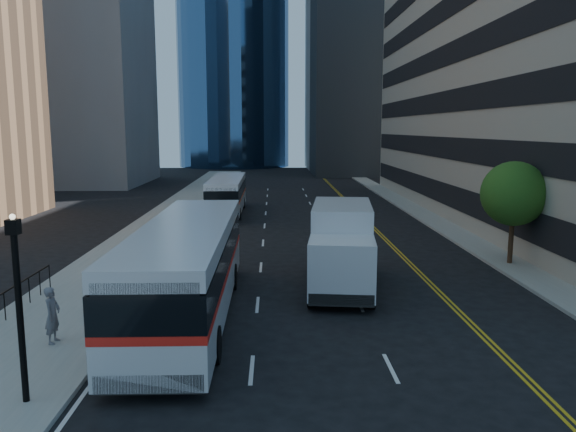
{
  "coord_description": "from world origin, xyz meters",
  "views": [
    {
      "loc": [
        -2.85,
        -19.18,
        6.82
      ],
      "look_at": [
        -2.18,
        6.57,
        2.8
      ],
      "focal_mm": 35.0,
      "sensor_mm": 36.0,
      "label": 1
    }
  ],
  "objects_px": {
    "box_truck": "(342,245)",
    "bus_rear": "(227,194)",
    "bus_front": "(188,267)",
    "street_tree": "(514,194)",
    "lamp_post": "(19,301)",
    "pedestrian": "(52,315)"
  },
  "relations": [
    {
      "from": "box_truck",
      "to": "bus_rear",
      "type": "bearing_deg",
      "value": 114.07
    },
    {
      "from": "bus_rear",
      "to": "bus_front",
      "type": "bearing_deg",
      "value": -88.77
    },
    {
      "from": "street_tree",
      "to": "lamp_post",
      "type": "relative_size",
      "value": 1.12
    },
    {
      "from": "pedestrian",
      "to": "box_truck",
      "type": "bearing_deg",
      "value": -52.07
    },
    {
      "from": "street_tree",
      "to": "bus_front",
      "type": "relative_size",
      "value": 0.38
    },
    {
      "from": "bus_front",
      "to": "pedestrian",
      "type": "bearing_deg",
      "value": -145.33
    },
    {
      "from": "box_truck",
      "to": "pedestrian",
      "type": "xyz_separation_m",
      "value": [
        -9.86,
        -6.53,
        -0.81
      ]
    },
    {
      "from": "lamp_post",
      "to": "pedestrian",
      "type": "xyz_separation_m",
      "value": [
        -0.79,
        3.86,
        -1.67
      ]
    },
    {
      "from": "lamp_post",
      "to": "bus_rear",
      "type": "xyz_separation_m",
      "value": [
        2.4,
        31.95,
        -1.13
      ]
    },
    {
      "from": "bus_rear",
      "to": "street_tree",
      "type": "bearing_deg",
      "value": -49.24
    },
    {
      "from": "pedestrian",
      "to": "street_tree",
      "type": "bearing_deg",
      "value": -57.2
    },
    {
      "from": "pedestrian",
      "to": "bus_front",
      "type": "bearing_deg",
      "value": -50.75
    },
    {
      "from": "bus_front",
      "to": "pedestrian",
      "type": "relative_size",
      "value": 7.49
    },
    {
      "from": "bus_front",
      "to": "bus_rear",
      "type": "height_order",
      "value": "bus_front"
    },
    {
      "from": "bus_front",
      "to": "box_truck",
      "type": "relative_size",
      "value": 1.77
    },
    {
      "from": "lamp_post",
      "to": "bus_front",
      "type": "bearing_deg",
      "value": 64.97
    },
    {
      "from": "street_tree",
      "to": "bus_front",
      "type": "height_order",
      "value": "street_tree"
    },
    {
      "from": "lamp_post",
      "to": "bus_front",
      "type": "height_order",
      "value": "lamp_post"
    },
    {
      "from": "street_tree",
      "to": "lamp_post",
      "type": "xyz_separation_m",
      "value": [
        -18.0,
        -14.0,
        -0.92
      ]
    },
    {
      "from": "bus_front",
      "to": "pedestrian",
      "type": "xyz_separation_m",
      "value": [
        -3.84,
        -2.67,
        -0.85
      ]
    },
    {
      "from": "pedestrian",
      "to": "bus_rear",
      "type": "bearing_deg",
      "value": -2.04
    },
    {
      "from": "bus_front",
      "to": "bus_rear",
      "type": "xyz_separation_m",
      "value": [
        -0.65,
        25.42,
        -0.3
      ]
    }
  ]
}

